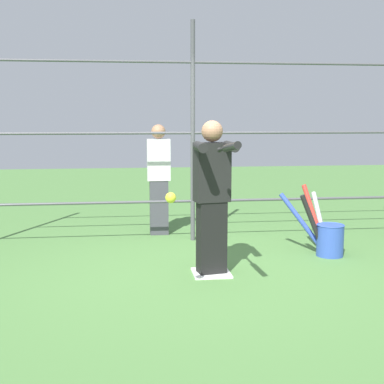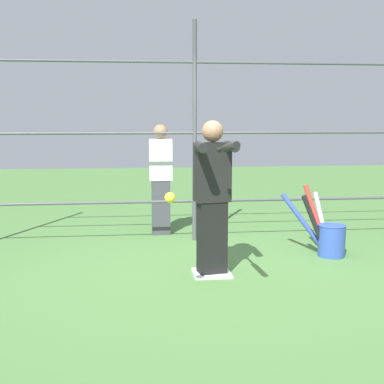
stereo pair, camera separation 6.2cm
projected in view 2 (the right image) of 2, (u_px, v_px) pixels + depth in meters
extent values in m
plane|color=#4C7A3D|center=(212.00, 274.00, 5.76)|extent=(24.00, 24.00, 0.00)
cube|color=white|center=(212.00, 273.00, 5.75)|extent=(0.40, 0.40, 0.02)
cylinder|color=#4C4C51|center=(195.00, 133.00, 7.12)|extent=(0.06, 0.06, 2.93)
cylinder|color=#4C4C51|center=(194.00, 201.00, 7.25)|extent=(5.69, 0.04, 0.04)
cylinder|color=#4C4C51|center=(195.00, 133.00, 7.12)|extent=(5.69, 0.04, 0.04)
cylinder|color=#4C4C51|center=(195.00, 62.00, 6.99)|extent=(5.69, 0.04, 0.04)
cube|color=black|center=(212.00, 238.00, 5.70)|extent=(0.32, 0.23, 0.79)
cube|color=black|center=(212.00, 172.00, 5.60)|extent=(0.39, 0.27, 0.62)
sphere|color=#9E7051|center=(213.00, 131.00, 5.54)|extent=(0.22, 0.22, 0.22)
cylinder|color=black|center=(231.00, 146.00, 5.39)|extent=(0.10, 0.44, 0.10)
cylinder|color=black|center=(200.00, 147.00, 5.30)|extent=(0.10, 0.44, 0.10)
sphere|color=black|center=(219.00, 150.00, 5.13)|extent=(0.05, 0.05, 0.05)
cylinder|color=black|center=(222.00, 149.00, 4.96)|extent=(0.03, 0.34, 0.07)
cylinder|color=black|center=(231.00, 147.00, 4.54)|extent=(0.07, 0.51, 0.12)
sphere|color=yellow|center=(170.00, 198.00, 4.68)|extent=(0.10, 0.10, 0.10)
cylinder|color=#3351B2|center=(332.00, 241.00, 6.46)|extent=(0.32, 0.32, 0.38)
torus|color=#3351B2|center=(332.00, 225.00, 6.43)|extent=(0.34, 0.34, 0.01)
cylinder|color=#B2B2B7|center=(322.00, 221.00, 6.72)|extent=(0.09, 0.51, 0.70)
cylinder|color=black|center=(315.00, 225.00, 6.43)|extent=(0.35, 0.09, 0.73)
cylinder|color=red|center=(316.00, 218.00, 6.63)|extent=(0.26, 0.41, 0.81)
cylinder|color=#334CB2|center=(304.00, 223.00, 6.61)|extent=(0.53, 0.41, 0.71)
cube|color=#3F3F47|center=(161.00, 207.00, 7.65)|extent=(0.26, 0.16, 0.78)
cube|color=silver|center=(161.00, 160.00, 7.55)|extent=(0.32, 0.18, 0.58)
sphere|color=#9E7051|center=(160.00, 132.00, 7.50)|extent=(0.20, 0.20, 0.20)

